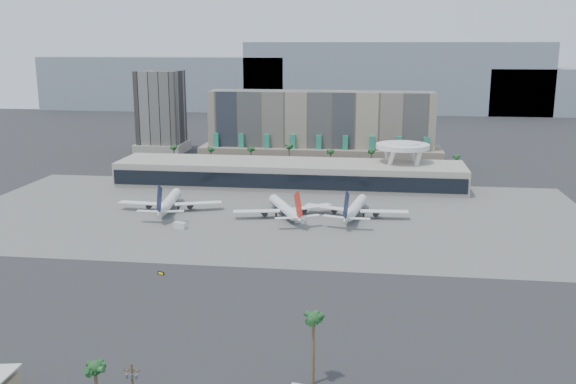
# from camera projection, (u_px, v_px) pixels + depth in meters

# --- Properties ---
(ground) EXTENTS (900.00, 900.00, 0.00)m
(ground) POSITION_uv_depth(u_px,v_px,m) (246.00, 257.00, 211.93)
(ground) COLOR #232326
(ground) RESTS_ON ground
(apron_pad) EXTENTS (260.00, 130.00, 0.06)m
(apron_pad) POSITION_uv_depth(u_px,v_px,m) (272.00, 214.00, 265.02)
(apron_pad) COLOR #5B5B59
(apron_pad) RESTS_ON ground
(mountain_ridge) EXTENTS (680.00, 60.00, 70.00)m
(mountain_ridge) POSITION_uv_depth(u_px,v_px,m) (362.00, 82.00, 655.31)
(mountain_ridge) COLOR gray
(mountain_ridge) RESTS_ON ground
(hotel) EXTENTS (140.00, 30.00, 42.00)m
(hotel) POSITION_uv_depth(u_px,v_px,m) (321.00, 135.00, 375.21)
(hotel) COLOR gray
(hotel) RESTS_ON ground
(office_tower) EXTENTS (30.00, 30.00, 52.00)m
(office_tower) POSITION_uv_depth(u_px,v_px,m) (161.00, 117.00, 412.07)
(office_tower) COLOR black
(office_tower) RESTS_ON ground
(terminal) EXTENTS (170.00, 32.50, 14.50)m
(terminal) POSITION_uv_depth(u_px,v_px,m) (289.00, 173.00, 316.49)
(terminal) COLOR #B1A89C
(terminal) RESTS_ON ground
(saucer_structure) EXTENTS (26.00, 26.00, 21.89)m
(saucer_structure) POSITION_uv_depth(u_px,v_px,m) (403.00, 149.00, 312.64)
(saucer_structure) COLOR white
(saucer_structure) RESTS_ON ground
(palm_row) EXTENTS (157.80, 2.80, 13.10)m
(palm_row) POSITION_uv_depth(u_px,v_px,m) (310.00, 153.00, 348.63)
(palm_row) COLOR brown
(palm_row) RESTS_ON ground
(airliner_left) EXTENTS (43.74, 45.26, 15.65)m
(airliner_left) POSITION_uv_depth(u_px,v_px,m) (169.00, 202.00, 269.02)
(airliner_left) COLOR white
(airliner_left) RESTS_ON ground
(airliner_centre) EXTENTS (39.24, 40.39, 14.97)m
(airliner_centre) POSITION_uv_depth(u_px,v_px,m) (284.00, 208.00, 259.97)
(airliner_centre) COLOR white
(airliner_centre) RESTS_ON ground
(airliner_right) EXTENTS (42.63, 44.20, 15.33)m
(airliner_right) POSITION_uv_depth(u_px,v_px,m) (355.00, 208.00, 259.20)
(airliner_right) COLOR white
(airliner_right) RESTS_ON ground
(service_vehicle_a) EXTENTS (5.34, 3.55, 2.39)m
(service_vehicle_a) POSITION_uv_depth(u_px,v_px,m) (180.00, 225.00, 244.47)
(service_vehicle_a) COLOR silver
(service_vehicle_a) RESTS_ON ground
(service_vehicle_b) EXTENTS (3.84, 2.22, 1.96)m
(service_vehicle_b) POSITION_uv_depth(u_px,v_px,m) (300.00, 220.00, 252.22)
(service_vehicle_b) COLOR silver
(service_vehicle_b) RESTS_ON ground
(taxiway_sign) EXTENTS (2.21, 0.95, 1.01)m
(taxiway_sign) POSITION_uv_depth(u_px,v_px,m) (161.00, 273.00, 195.62)
(taxiway_sign) COLOR black
(taxiway_sign) RESTS_ON ground
(near_palm_a) EXTENTS (6.00, 6.00, 10.32)m
(near_palm_a) POSITION_uv_depth(u_px,v_px,m) (96.00, 375.00, 121.74)
(near_palm_a) COLOR brown
(near_palm_a) RESTS_ON ground
(near_palm_b) EXTENTS (6.00, 6.00, 15.89)m
(near_palm_b) POSITION_uv_depth(u_px,v_px,m) (313.00, 326.00, 130.14)
(near_palm_b) COLOR brown
(near_palm_b) RESTS_ON ground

